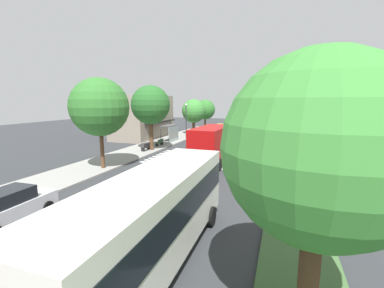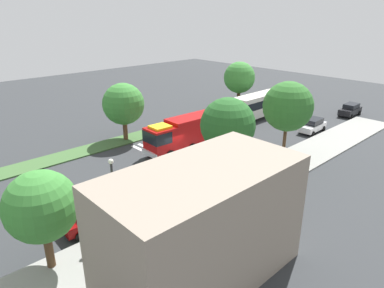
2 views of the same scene
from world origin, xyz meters
name	(u,v)px [view 1 (image 1 of 2)]	position (x,y,z in m)	size (l,w,h in m)	color
ground_plane	(211,156)	(0.00, 0.00, 0.00)	(120.00, 120.00, 0.00)	#2D3033
sidewalk	(140,150)	(0.00, 9.33, 0.07)	(60.00, 4.88, 0.14)	gray
median_strip	(290,161)	(0.00, -8.39, 0.07)	(60.00, 3.00, 0.14)	#3D6033
crosswalk	(206,160)	(-1.93, 0.00, 0.01)	(6.75, 12.40, 0.01)	silver
fire_truck	(216,141)	(-2.26, -1.11, 2.09)	(9.77, 3.07, 3.74)	#A50C0C
parked_car_mid	(8,206)	(-19.02, 5.69, 0.90)	(4.64, 2.16, 1.76)	silver
parked_car_east	(198,133)	(12.53, 5.69, 0.90)	(4.49, 2.23, 1.77)	#720505
transit_bus	(153,213)	(-19.66, -3.10, 2.11)	(10.79, 2.93, 3.57)	silver
bus_stop_shelter	(172,130)	(7.57, 8.27, 1.89)	(3.50, 1.40, 2.46)	#4C4C51
bench_near_shelter	(160,142)	(3.57, 8.28, 0.59)	(1.60, 0.50, 0.90)	#2D472D
bench_west_of_shelter	(146,147)	(-0.11, 8.28, 0.59)	(1.60, 0.50, 0.90)	black
street_lamp	(186,118)	(11.71, 7.49, 3.48)	(0.36, 0.36, 5.60)	#2D2D30
storefront_building	(143,117)	(10.33, 14.71, 3.52)	(11.80, 6.70, 7.03)	gray
sidewalk_tree_far_west	(100,107)	(-8.79, 7.89, 5.68)	(5.18, 5.18, 8.14)	#513823
sidewalk_tree_west	(151,105)	(0.53, 7.89, 5.69)	(4.77, 4.77, 7.97)	#513823
sidewalk_tree_east	(194,111)	(16.61, 7.89, 4.33)	(4.27, 4.27, 6.35)	#513823
sidewalk_tree_far_east	(205,110)	(23.96, 7.89, 4.33)	(4.10, 4.10, 6.26)	#47301E
median_tree_far_west	(319,150)	(-20.72, -8.39, 5.09)	(4.92, 4.92, 7.44)	#47301E
median_tree_west	(292,117)	(0.67, -8.39, 4.54)	(4.96, 4.96, 6.91)	#513823
median_tree_center	(289,110)	(20.30, -8.39, 4.66)	(4.66, 4.66, 6.86)	#47301E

